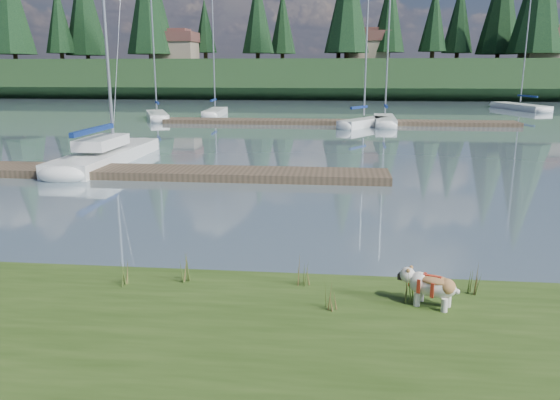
# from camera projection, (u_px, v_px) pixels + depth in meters

# --- Properties ---
(ground) EXTENTS (200.00, 200.00, 0.00)m
(ground) POSITION_uv_depth(u_px,v_px,m) (310.00, 124.00, 40.70)
(ground) COLOR slate
(ground) RESTS_ON ground
(ridge) EXTENTS (200.00, 20.00, 5.00)m
(ridge) POSITION_uv_depth(u_px,v_px,m) (325.00, 79.00, 81.69)
(ridge) COLOR #1A3218
(ridge) RESTS_ON ground
(bulldog) EXTENTS (0.96, 0.66, 0.57)m
(bulldog) POSITION_uv_depth(u_px,v_px,m) (431.00, 285.00, 8.57)
(bulldog) COLOR silver
(bulldog) RESTS_ON bank
(sailboat_main) EXTENTS (1.89, 9.36, 13.40)m
(sailboat_main) POSITION_uv_depth(u_px,v_px,m) (113.00, 151.00, 24.50)
(sailboat_main) COLOR white
(sailboat_main) RESTS_ON ground
(dock_near) EXTENTS (16.00, 2.00, 0.30)m
(dock_near) POSITION_uv_depth(u_px,v_px,m) (177.00, 173.00, 20.77)
(dock_near) COLOR #4C3D2C
(dock_near) RESTS_ON ground
(dock_far) EXTENTS (26.00, 2.20, 0.30)m
(dock_far) POSITION_uv_depth(u_px,v_px,m) (337.00, 122.00, 40.47)
(dock_far) COLOR #4C3D2C
(dock_far) RESTS_ON ground
(sailboat_bg_0) EXTENTS (3.99, 7.11, 10.41)m
(sailboat_bg_0) POSITION_uv_depth(u_px,v_px,m) (157.00, 115.00, 44.81)
(sailboat_bg_0) COLOR white
(sailboat_bg_0) RESTS_ON ground
(sailboat_bg_1) EXTENTS (1.76, 6.90, 10.33)m
(sailboat_bg_1) POSITION_uv_depth(u_px,v_px,m) (216.00, 111.00, 48.26)
(sailboat_bg_1) COLOR white
(sailboat_bg_1) RESTS_ON ground
(sailboat_bg_2) EXTENTS (4.24, 5.75, 9.31)m
(sailboat_bg_2) POSITION_uv_depth(u_px,v_px,m) (367.00, 121.00, 39.02)
(sailboat_bg_2) COLOR white
(sailboat_bg_2) RESTS_ON ground
(sailboat_bg_3) EXTENTS (1.68, 7.28, 10.71)m
(sailboat_bg_3) POSITION_uv_depth(u_px,v_px,m) (384.00, 119.00, 40.76)
(sailboat_bg_3) COLOR white
(sailboat_bg_3) RESTS_ON ground
(sailboat_bg_5) EXTENTS (4.07, 9.27, 12.89)m
(sailboat_bg_5) POSITION_uv_depth(u_px,v_px,m) (515.00, 106.00, 55.44)
(sailboat_bg_5) COLOR white
(sailboat_bg_5) RESTS_ON ground
(weed_0) EXTENTS (0.17, 0.14, 0.55)m
(weed_0) POSITION_uv_depth(u_px,v_px,m) (186.00, 269.00, 9.57)
(weed_0) COLOR #475B23
(weed_0) RESTS_ON bank
(weed_1) EXTENTS (0.17, 0.14, 0.56)m
(weed_1) POSITION_uv_depth(u_px,v_px,m) (304.00, 273.00, 9.40)
(weed_1) COLOR #475B23
(weed_1) RESTS_ON bank
(weed_2) EXTENTS (0.17, 0.14, 0.63)m
(weed_2) POSITION_uv_depth(u_px,v_px,m) (413.00, 287.00, 8.70)
(weed_2) COLOR #475B23
(weed_2) RESTS_ON bank
(weed_3) EXTENTS (0.17, 0.14, 0.47)m
(weed_3) POSITION_uv_depth(u_px,v_px,m) (121.00, 274.00, 9.44)
(weed_3) COLOR #475B23
(weed_3) RESTS_ON bank
(weed_4) EXTENTS (0.17, 0.14, 0.52)m
(weed_4) POSITION_uv_depth(u_px,v_px,m) (330.00, 296.00, 8.48)
(weed_4) COLOR #475B23
(weed_4) RESTS_ON bank
(weed_5) EXTENTS (0.17, 0.14, 0.64)m
(weed_5) POSITION_uv_depth(u_px,v_px,m) (475.00, 278.00, 9.05)
(weed_5) COLOR #475B23
(weed_5) RESTS_ON bank
(mud_lip) EXTENTS (60.00, 0.50, 0.14)m
(mud_lip) POSITION_uv_depth(u_px,v_px,m) (223.00, 286.00, 10.14)
(mud_lip) COLOR #33281C
(mud_lip) RESTS_ON ground
(conifer_1) EXTENTS (4.40, 4.40, 11.30)m
(conifer_1) POSITION_uv_depth(u_px,v_px,m) (59.00, 19.00, 81.77)
(conifer_1) COLOR #382619
(conifer_1) RESTS_ON ridge
(conifer_3) EXTENTS (4.84, 4.84, 12.25)m
(conifer_3) POSITION_uv_depth(u_px,v_px,m) (257.00, 14.00, 79.58)
(conifer_3) COLOR #382619
(conifer_3) RESTS_ON ridge
(conifer_5) EXTENTS (3.96, 3.96, 10.35)m
(conifer_5) POSITION_uv_depth(u_px,v_px,m) (434.00, 18.00, 75.31)
(conifer_5) COLOR #382619
(conifer_5) RESTS_ON ridge
(house_0) EXTENTS (6.30, 5.30, 4.65)m
(house_0) POSITION_uv_depth(u_px,v_px,m) (175.00, 46.00, 79.90)
(house_0) COLOR gray
(house_0) RESTS_ON ridge
(house_1) EXTENTS (6.30, 5.30, 4.65)m
(house_1) POSITION_uv_depth(u_px,v_px,m) (367.00, 45.00, 78.02)
(house_1) COLOR gray
(house_1) RESTS_ON ridge
(house_2) EXTENTS (6.30, 5.30, 4.65)m
(house_2) POSITION_uv_depth(u_px,v_px,m) (547.00, 44.00, 73.64)
(house_2) COLOR gray
(house_2) RESTS_ON ridge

